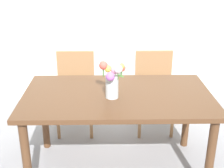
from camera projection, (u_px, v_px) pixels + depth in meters
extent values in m
plane|color=#939399|center=(117.00, 168.00, 2.93)|extent=(12.00, 12.00, 0.00)
cube|color=brown|center=(118.00, 96.00, 2.65)|extent=(1.62, 0.92, 0.04)
cylinder|color=brown|center=(27.00, 161.00, 2.43)|extent=(0.07, 0.07, 0.74)
cylinder|color=brown|center=(210.00, 159.00, 2.46)|extent=(0.07, 0.07, 0.74)
cylinder|color=brown|center=(44.00, 116.00, 3.13)|extent=(0.07, 0.07, 0.74)
cylinder|color=brown|center=(187.00, 114.00, 3.16)|extent=(0.07, 0.07, 0.74)
cube|color=#9E7047|center=(75.00, 94.00, 3.42)|extent=(0.42, 0.42, 0.04)
cylinder|color=#9E7047|center=(91.00, 120.00, 3.35)|extent=(0.04, 0.04, 0.44)
cylinder|color=#9E7047|center=(58.00, 121.00, 3.34)|extent=(0.04, 0.04, 0.44)
cylinder|color=#9E7047|center=(92.00, 106.00, 3.68)|extent=(0.04, 0.04, 0.44)
cylinder|color=#9E7047|center=(62.00, 106.00, 3.67)|extent=(0.04, 0.04, 0.44)
cube|color=#9E7047|center=(76.00, 69.00, 3.51)|extent=(0.42, 0.04, 0.42)
cube|color=#9E7047|center=(155.00, 93.00, 3.43)|extent=(0.42, 0.42, 0.04)
cylinder|color=#9E7047|center=(172.00, 120.00, 3.36)|extent=(0.04, 0.04, 0.44)
cylinder|color=#9E7047|center=(140.00, 120.00, 3.35)|extent=(0.04, 0.04, 0.44)
cylinder|color=#9E7047|center=(166.00, 105.00, 3.69)|extent=(0.04, 0.04, 0.44)
cylinder|color=#9E7047|center=(137.00, 105.00, 3.69)|extent=(0.04, 0.04, 0.44)
cube|color=#9E7047|center=(153.00, 68.00, 3.53)|extent=(0.42, 0.04, 0.42)
cylinder|color=silver|center=(112.00, 87.00, 2.54)|extent=(0.11, 0.11, 0.19)
sphere|color=#B266C6|center=(118.00, 67.00, 2.53)|extent=(0.04, 0.04, 0.04)
cylinder|color=#478438|center=(118.00, 71.00, 2.54)|extent=(0.01, 0.01, 0.07)
sphere|color=#EFD14C|center=(108.00, 69.00, 2.50)|extent=(0.06, 0.06, 0.06)
cylinder|color=#478438|center=(108.00, 73.00, 2.52)|extent=(0.01, 0.01, 0.07)
sphere|color=#E55B4C|center=(103.00, 65.00, 2.49)|extent=(0.07, 0.07, 0.07)
cylinder|color=#478438|center=(104.00, 71.00, 2.51)|extent=(0.01, 0.01, 0.10)
sphere|color=#EA9EBC|center=(120.00, 65.00, 2.49)|extent=(0.05, 0.05, 0.05)
cylinder|color=#478438|center=(120.00, 71.00, 2.51)|extent=(0.01, 0.01, 0.10)
sphere|color=#B266C6|center=(110.00, 77.00, 2.41)|extent=(0.07, 0.07, 0.07)
cylinder|color=#478438|center=(110.00, 79.00, 2.42)|extent=(0.01, 0.01, 0.04)
sphere|color=#E55B4C|center=(122.00, 68.00, 2.51)|extent=(0.06, 0.06, 0.06)
cylinder|color=#478438|center=(122.00, 72.00, 2.53)|extent=(0.01, 0.01, 0.07)
sphere|color=white|center=(118.00, 69.00, 2.44)|extent=(0.07, 0.07, 0.07)
cylinder|color=#478438|center=(118.00, 74.00, 2.46)|extent=(0.01, 0.01, 0.09)
sphere|color=#E55B4C|center=(103.00, 64.00, 2.50)|extent=(0.06, 0.06, 0.06)
cylinder|color=#478438|center=(103.00, 70.00, 2.52)|extent=(0.01, 0.01, 0.10)
sphere|color=#EFD14C|center=(121.00, 66.00, 2.49)|extent=(0.05, 0.05, 0.05)
cylinder|color=#478438|center=(121.00, 72.00, 2.50)|extent=(0.01, 0.01, 0.10)
sphere|color=#EA9EBC|center=(115.00, 70.00, 2.48)|extent=(0.07, 0.07, 0.07)
cylinder|color=#478438|center=(115.00, 74.00, 2.49)|extent=(0.01, 0.01, 0.07)
ellipsoid|color=#478438|center=(118.00, 73.00, 2.56)|extent=(0.06, 0.07, 0.01)
ellipsoid|color=#478438|center=(121.00, 76.00, 2.45)|extent=(0.07, 0.06, 0.02)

